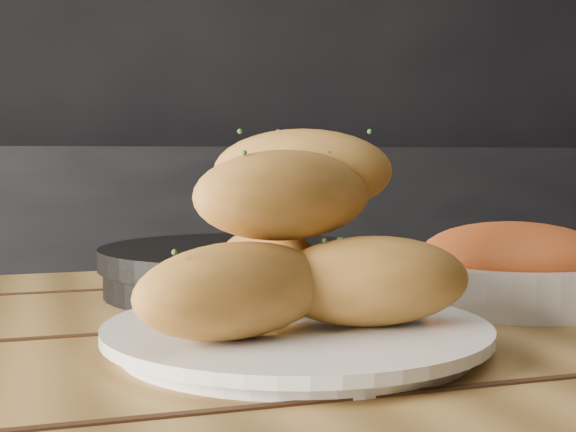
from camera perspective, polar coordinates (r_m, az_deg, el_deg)
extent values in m
cube|color=black|center=(2.00, -5.39, -8.15)|extent=(2.80, 0.60, 0.90)
cube|color=olive|center=(0.54, -2.94, -12.20)|extent=(1.37, 0.87, 0.04)
cylinder|color=white|center=(0.55, 0.62, -8.83)|extent=(0.24, 0.24, 0.01)
cylinder|color=white|center=(0.55, 0.62, -8.02)|extent=(0.26, 0.26, 0.01)
ellipsoid|color=#B77632|center=(0.50, -3.71, -5.30)|extent=(0.15, 0.11, 0.06)
ellipsoid|color=#B77632|center=(0.54, 5.99, -4.62)|extent=(0.14, 0.08, 0.06)
ellipsoid|color=#B77632|center=(0.59, -1.29, -3.81)|extent=(0.09, 0.14, 0.06)
ellipsoid|color=#B77632|center=(0.53, -0.15, 1.50)|extent=(0.15, 0.10, 0.06)
ellipsoid|color=#B77632|center=(0.57, 1.09, 3.19)|extent=(0.14, 0.10, 0.06)
cylinder|color=black|center=(0.78, -3.61, -4.36)|extent=(0.25, 0.25, 0.03)
cylinder|color=black|center=(0.77, -3.62, -2.90)|extent=(0.26, 0.26, 0.02)
cube|color=black|center=(0.80, 10.73, -2.98)|extent=(0.14, 0.06, 0.01)
cylinder|color=white|center=(0.74, 15.70, -4.52)|extent=(0.19, 0.19, 0.04)
ellipsoid|color=orange|center=(0.74, 15.74, -2.61)|extent=(0.16, 0.16, 0.06)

